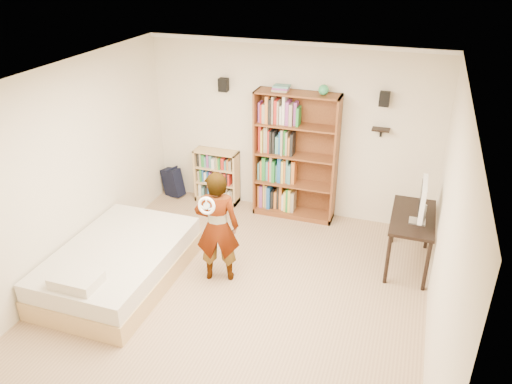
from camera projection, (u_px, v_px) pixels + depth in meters
ground at (235, 299)px, 6.15m from camera, size 4.50×5.00×0.01m
room_shell at (232, 169)px, 5.36m from camera, size 4.52×5.02×2.71m
crown_molding at (230, 85)px, 4.95m from camera, size 4.50×5.00×0.06m
speaker_left at (224, 85)px, 7.58m from camera, size 0.14×0.12×0.20m
speaker_right at (384, 99)px, 6.90m from camera, size 0.14×0.12×0.20m
wall_shelf at (381, 130)px, 7.11m from camera, size 0.25×0.16×0.02m
tall_bookshelf at (295, 157)px, 7.62m from camera, size 1.27×0.37×2.00m
low_bookshelf at (217, 176)px, 8.29m from camera, size 0.73×0.27×0.91m
computer_desk at (409, 241)px, 6.65m from camera, size 0.55×1.11×0.75m
imac at (420, 203)px, 6.22m from camera, size 0.19×0.57×0.56m
daybed at (118, 260)px, 6.36m from camera, size 1.37×2.11×0.62m
person at (217, 227)px, 6.23m from camera, size 0.64×0.51×1.51m
wii_wheel at (207, 206)px, 5.79m from camera, size 0.22×0.08×0.22m
navy_bag at (173, 182)px, 8.58m from camera, size 0.43×0.35×0.50m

